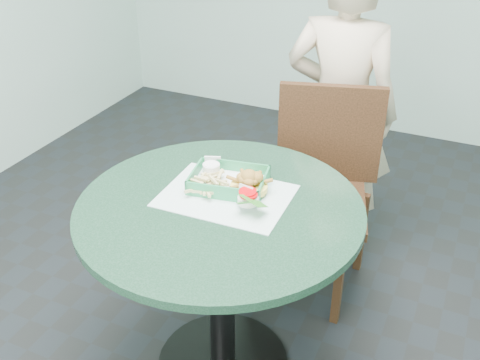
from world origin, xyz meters
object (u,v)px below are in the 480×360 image
at_px(crab_sandwich, 246,188).
at_px(sauce_ramekin, 214,171).
at_px(food_basket, 229,188).
at_px(cafe_table, 221,249).
at_px(dining_chair, 319,177).
at_px(diner_person, 340,114).

relative_size(crab_sandwich, sauce_ramekin, 2.09).
xyz_separation_m(food_basket, crab_sandwich, (0.08, -0.03, 0.03)).
distance_m(cafe_table, crab_sandwich, 0.25).
distance_m(dining_chair, food_basket, 0.66).
bearing_deg(crab_sandwich, cafe_table, -122.48).
xyz_separation_m(dining_chair, diner_person, (-0.00, 0.28, 0.20)).
bearing_deg(food_basket, sauce_ramekin, 156.28).
xyz_separation_m(dining_chair, sauce_ramekin, (-0.24, -0.56, 0.27)).
bearing_deg(crab_sandwich, diner_person, 84.71).
xyz_separation_m(cafe_table, dining_chair, (0.14, 0.71, -0.05)).
height_order(cafe_table, sauce_ramekin, sauce_ramekin).
height_order(dining_chair, food_basket, dining_chair).
relative_size(dining_chair, crab_sandwich, 7.14).
bearing_deg(sauce_ramekin, dining_chair, 67.00).
relative_size(dining_chair, sauce_ramekin, 14.94).
bearing_deg(food_basket, crab_sandwich, -17.63).
bearing_deg(diner_person, sauce_ramekin, 73.94).
height_order(diner_person, food_basket, diner_person).
distance_m(diner_person, sauce_ramekin, 0.88).
xyz_separation_m(cafe_table, food_basket, (-0.02, 0.12, 0.19)).
xyz_separation_m(dining_chair, crab_sandwich, (-0.09, -0.62, 0.27)).
relative_size(cafe_table, dining_chair, 1.06).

